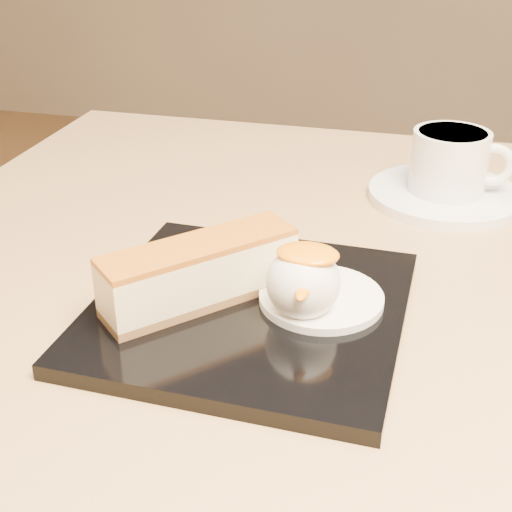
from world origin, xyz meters
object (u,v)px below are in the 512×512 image
(table, at_px, (325,445))
(cheesecake, at_px, (200,272))
(saucer, at_px, (445,195))
(dessert_plate, at_px, (249,310))
(coffee_cup, at_px, (451,160))
(ice_cream_scoop, at_px, (303,282))

(table, bearing_deg, cheesecake, -149.01)
(saucer, bearing_deg, cheesecake, -122.76)
(dessert_plate, relative_size, saucer, 1.47)
(dessert_plate, bearing_deg, coffee_cup, 62.24)
(ice_cream_scoop, xyz_separation_m, saucer, (0.09, 0.26, -0.03))
(dessert_plate, bearing_deg, ice_cream_scoop, -7.13)
(table, xyz_separation_m, cheesecake, (-0.09, -0.05, 0.19))
(saucer, bearing_deg, ice_cream_scoop, -109.57)
(dessert_plate, bearing_deg, table, 41.74)
(table, xyz_separation_m, ice_cream_scoop, (-0.01, -0.05, 0.19))
(saucer, distance_m, coffee_cup, 0.04)
(saucer, relative_size, coffee_cup, 1.52)
(table, height_order, ice_cream_scoop, ice_cream_scoop)
(table, relative_size, coffee_cup, 8.09)
(table, height_order, dessert_plate, dessert_plate)
(cheesecake, bearing_deg, ice_cream_scoop, -47.02)
(dessert_plate, height_order, cheesecake, cheesecake)
(saucer, bearing_deg, dessert_plate, -117.43)
(table, xyz_separation_m, saucer, (0.08, 0.21, 0.16))
(cheesecake, relative_size, saucer, 0.88)
(cheesecake, xyz_separation_m, ice_cream_scoop, (0.08, 0.00, 0.00))
(cheesecake, bearing_deg, table, -16.03)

